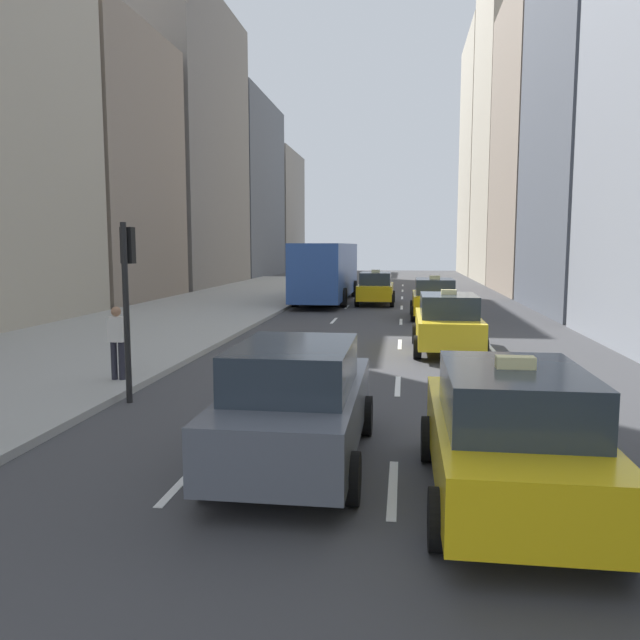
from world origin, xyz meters
TOP-DOWN VIEW (x-y plane):
  - sidewalk_left at (-7.00, 27.00)m, footprint 8.00×66.00m
  - lane_markings at (2.60, 23.00)m, footprint 5.72×56.00m
  - building_row_left at (-14.00, 40.38)m, footprint 6.00×85.28m
  - building_row_right at (12.00, 37.73)m, footprint 6.00×80.02m
  - taxi_lead at (1.20, 33.50)m, footprint 2.02×4.40m
  - taxi_second at (4.00, 27.40)m, footprint 2.02×4.40m
  - taxi_third at (4.00, 7.70)m, footprint 2.02×4.40m
  - taxi_fourth at (4.00, 18.79)m, footprint 2.02×4.40m
  - sedan_black_near at (1.20, 8.78)m, footprint 2.02×4.60m
  - city_bus at (-1.61, 34.95)m, footprint 2.80×11.61m
  - pedestrian_far_walking at (-3.64, 13.18)m, footprint 0.36×0.22m
  - traffic_light_pole at (-2.75, 11.89)m, footprint 0.24×0.42m

SIDE VIEW (x-z plane):
  - lane_markings at x=2.60m, z-range 0.00..0.01m
  - sidewalk_left at x=-7.00m, z-range 0.00..0.15m
  - taxi_lead at x=1.20m, z-range -0.05..1.82m
  - taxi_second at x=4.00m, z-range -0.05..1.82m
  - taxi_third at x=4.00m, z-range -0.05..1.82m
  - taxi_fourth at x=4.00m, z-range -0.05..1.82m
  - sedan_black_near at x=1.20m, z-range 0.01..1.80m
  - pedestrian_far_walking at x=-3.64m, z-range 0.24..1.89m
  - city_bus at x=-1.61m, z-range 0.16..3.41m
  - traffic_light_pole at x=-2.75m, z-range 0.61..4.21m
  - building_row_left at x=-14.00m, z-range -7.53..29.85m
  - building_row_right at x=12.00m, z-range -3.42..31.03m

